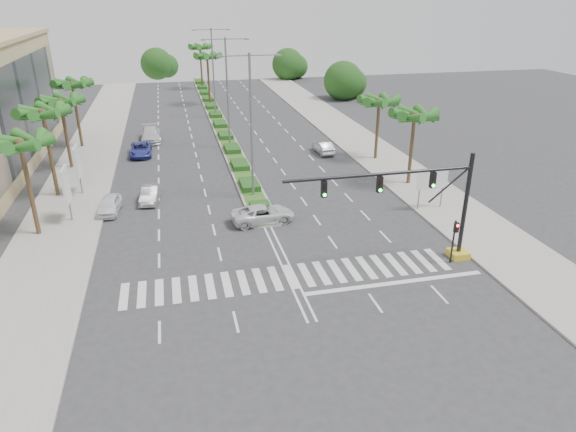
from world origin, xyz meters
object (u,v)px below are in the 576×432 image
at_px(car_crossing, 263,214).
at_px(car_parked_a, 109,205).
at_px(car_parked_c, 141,149).
at_px(car_right, 323,147).
at_px(car_parked_b, 150,194).
at_px(car_parked_d, 151,134).

bearing_deg(car_crossing, car_parked_a, 62.70).
distance_m(car_parked_c, car_right, 19.88).
bearing_deg(car_parked_a, car_parked_b, 35.38).
bearing_deg(car_right, car_parked_a, 26.98).
distance_m(car_parked_c, car_parked_d, 6.03).
height_order(car_parked_a, car_parked_b, car_parked_a).
distance_m(car_parked_a, car_crossing, 12.54).
height_order(car_crossing, car_right, car_crossing).
relative_size(car_parked_a, car_parked_c, 0.80).
relative_size(car_parked_b, car_parked_c, 0.80).
xyz_separation_m(car_parked_d, car_right, (18.54, -9.61, -0.12)).
relative_size(car_parked_b, car_right, 0.96).
bearing_deg(car_parked_d, car_parked_c, -101.55).
xyz_separation_m(car_parked_c, car_right, (19.54, -3.66, -0.01)).
bearing_deg(car_parked_a, car_right, 35.63).
xyz_separation_m(car_parked_a, car_crossing, (11.64, -4.65, 0.02)).
bearing_deg(car_parked_d, car_crossing, -73.86).
distance_m(car_parked_d, car_crossing, 27.82).
height_order(car_parked_b, car_crossing, car_crossing).
bearing_deg(car_parked_b, car_crossing, -29.75).
height_order(car_parked_c, car_parked_d, car_parked_d).
relative_size(car_parked_c, car_right, 1.20).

